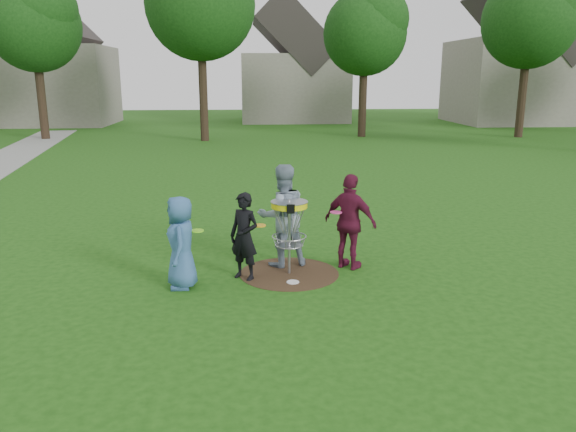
{
  "coord_description": "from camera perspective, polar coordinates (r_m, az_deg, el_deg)",
  "views": [
    {
      "loc": [
        -0.73,
        -9.58,
        3.5
      ],
      "look_at": [
        0.0,
        0.3,
        1.0
      ],
      "focal_mm": 35.0,
      "sensor_mm": 36.0,
      "label": 1
    }
  ],
  "objects": [
    {
      "name": "disc_golf_basket",
      "position": [
        9.93,
        0.13,
        -0.31
      ],
      "size": [
        0.66,
        0.67,
        1.38
      ],
      "color": "#9EA0A5",
      "rests_on": "ground"
    },
    {
      "name": "held_discs",
      "position": [
        9.86,
        -1.72,
        -0.28
      ],
      "size": [
        2.66,
        0.88,
        0.25
      ],
      "color": "#84F91B",
      "rests_on": "ground"
    },
    {
      "name": "player_maroon",
      "position": [
        10.32,
        6.34,
        -0.6
      ],
      "size": [
        1.08,
        0.99,
        1.77
      ],
      "primitive_type": "imported",
      "rotation": [
        0.0,
        0.0,
        2.46
      ],
      "color": "#5C152F",
      "rests_on": "ground"
    },
    {
      "name": "ground",
      "position": [
        10.23,
        0.12,
        -5.85
      ],
      "size": [
        100.0,
        100.0,
        0.0
      ],
      "primitive_type": "plane",
      "color": "#19470F",
      "rests_on": "ground"
    },
    {
      "name": "player_grey",
      "position": [
        10.41,
        -0.59,
        0.04
      ],
      "size": [
        1.08,
        0.93,
        1.92
      ],
      "primitive_type": "imported",
      "rotation": [
        0.0,
        0.0,
        3.39
      ],
      "color": "gray",
      "rests_on": "ground"
    },
    {
      "name": "disc_on_grass",
      "position": [
        9.78,
        0.5,
        -6.74
      ],
      "size": [
        0.22,
        0.22,
        0.02
      ],
      "primitive_type": "cylinder",
      "color": "white",
      "rests_on": "ground"
    },
    {
      "name": "house_row",
      "position": [
        43.01,
        3.24,
        14.97
      ],
      "size": [
        44.5,
        10.65,
        11.62
      ],
      "color": "gray",
      "rests_on": "ground"
    },
    {
      "name": "dirt_patch",
      "position": [
        10.23,
        0.12,
        -5.83
      ],
      "size": [
        1.8,
        1.8,
        0.01
      ],
      "primitive_type": "cylinder",
      "color": "#47331E",
      "rests_on": "ground"
    },
    {
      "name": "player_black",
      "position": [
        9.78,
        -4.47,
        -2.08
      ],
      "size": [
        0.67,
        0.63,
        1.54
      ],
      "primitive_type": "imported",
      "rotation": [
        0.0,
        0.0,
        -0.63
      ],
      "color": "black",
      "rests_on": "ground"
    },
    {
      "name": "tree_row",
      "position": [
        30.4,
        -2.12,
        19.24
      ],
      "size": [
        51.2,
        17.42,
        9.9
      ],
      "color": "#38281C",
      "rests_on": "ground"
    },
    {
      "name": "player_blue",
      "position": [
        9.52,
        -10.82,
        -2.66
      ],
      "size": [
        0.55,
        0.8,
        1.57
      ],
      "primitive_type": "imported",
      "rotation": [
        0.0,
        0.0,
        -1.5
      ],
      "color": "#345E91",
      "rests_on": "ground"
    }
  ]
}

